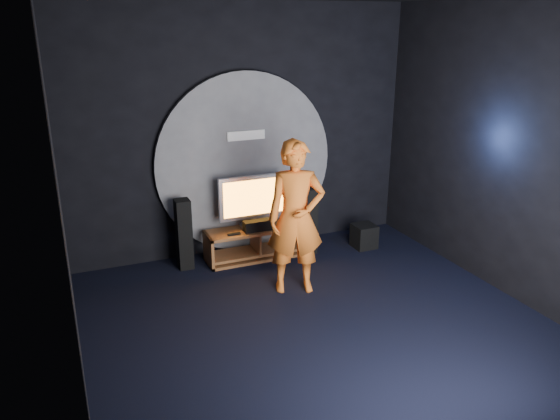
% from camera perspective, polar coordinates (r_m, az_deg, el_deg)
% --- Properties ---
extents(floor, '(5.00, 5.00, 0.00)m').
position_cam_1_polar(floor, '(6.24, 4.25, -12.04)').
color(floor, black).
rests_on(floor, ground).
extents(back_wall, '(5.00, 0.04, 3.50)m').
position_cam_1_polar(back_wall, '(7.79, -3.85, 8.15)').
color(back_wall, black).
rests_on(back_wall, ground).
extents(front_wall, '(5.00, 0.04, 3.50)m').
position_cam_1_polar(front_wall, '(3.65, 23.08, -6.33)').
color(front_wall, black).
rests_on(front_wall, ground).
extents(left_wall, '(0.04, 5.00, 3.50)m').
position_cam_1_polar(left_wall, '(4.96, -21.92, 0.39)').
color(left_wall, black).
rests_on(left_wall, ground).
extents(right_wall, '(0.04, 5.00, 3.50)m').
position_cam_1_polar(right_wall, '(7.03, 23.20, 5.46)').
color(right_wall, black).
rests_on(right_wall, ground).
extents(wall_disc_panel, '(2.60, 0.11, 2.60)m').
position_cam_1_polar(wall_disc_panel, '(7.84, -3.64, 4.86)').
color(wall_disc_panel, '#515156').
rests_on(wall_disc_panel, ground).
extents(media_console, '(1.43, 0.45, 0.45)m').
position_cam_1_polar(media_console, '(7.83, -2.51, -3.66)').
color(media_console, brown).
rests_on(media_console, ground).
extents(tv, '(1.00, 0.22, 0.76)m').
position_cam_1_polar(tv, '(7.66, -2.80, 1.13)').
color(tv, '#BCBBC3').
rests_on(tv, media_console).
extents(center_speaker, '(0.40, 0.15, 0.15)m').
position_cam_1_polar(center_speaker, '(7.63, -2.36, -1.62)').
color(center_speaker, black).
rests_on(center_speaker, media_console).
extents(remote, '(0.18, 0.05, 0.02)m').
position_cam_1_polar(remote, '(7.52, -4.81, -2.52)').
color(remote, black).
rests_on(remote, media_console).
extents(tower_speaker_left, '(0.20, 0.22, 0.98)m').
position_cam_1_polar(tower_speaker_left, '(7.52, -10.01, -2.51)').
color(tower_speaker_left, black).
rests_on(tower_speaker_left, ground).
extents(tower_speaker_right, '(0.20, 0.22, 0.98)m').
position_cam_1_polar(tower_speaker_right, '(7.91, 3.00, -1.13)').
color(tower_speaker_right, black).
rests_on(tower_speaker_right, ground).
extents(subwoofer, '(0.32, 0.32, 0.35)m').
position_cam_1_polar(subwoofer, '(8.29, 8.78, -2.70)').
color(subwoofer, black).
rests_on(subwoofer, ground).
extents(player, '(0.81, 0.64, 1.92)m').
position_cam_1_polar(player, '(6.64, 1.67, -0.81)').
color(player, orange).
rests_on(player, ground).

